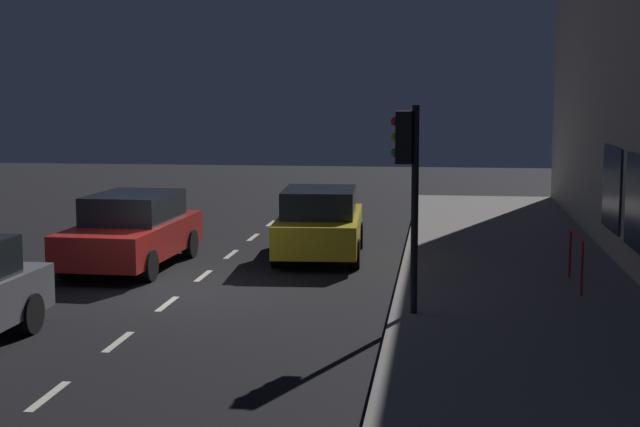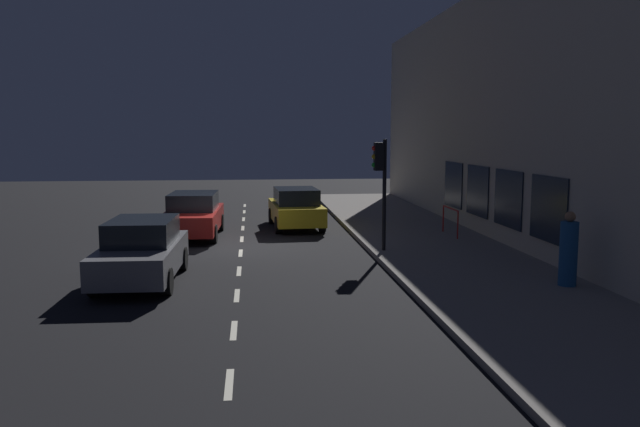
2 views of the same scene
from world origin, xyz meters
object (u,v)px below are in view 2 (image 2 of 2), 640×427
Objects in this scene: parked_car_1 at (296,208)px; parked_car_2 at (142,251)px; parked_car_0 at (193,215)px; traffic_light at (380,171)px; pedestrian_0 at (568,252)px.

parked_car_1 is 1.00× the size of parked_car_2.
traffic_light is at bearing 147.45° from parked_car_0.
parked_car_2 is at bearing 86.74° from parked_car_0.
parked_car_2 is at bearing -135.52° from pedestrian_0.
parked_car_1 is (-2.17, 5.83, -1.79)m from traffic_light.
parked_car_2 is (-0.65, -6.94, -0.00)m from parked_car_0.
traffic_light is at bearing -178.15° from pedestrian_0.
parked_car_1 is at bearing -154.15° from parked_car_0.
parked_car_0 is 6.97m from parked_car_2.
traffic_light is at bearing -72.93° from parked_car_1.
pedestrian_0 is at bearing 169.86° from parked_car_2.
parked_car_2 is (-4.48, -8.62, 0.00)m from parked_car_1.
pedestrian_0 is (3.51, -4.89, -1.63)m from traffic_light.
parked_car_0 is 1.04× the size of parked_car_2.
pedestrian_0 is (9.51, -9.03, 0.17)m from parked_car_0.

